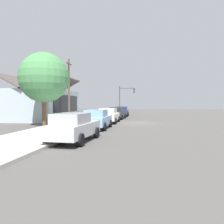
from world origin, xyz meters
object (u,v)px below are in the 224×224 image
Objects in this scene: shade_tree at (44,78)px; traffic_light_main at (125,95)px; car_skyblue at (97,119)px; utility_pole_wooden at (69,88)px; car_navy at (122,111)px; car_silver at (73,127)px; car_ivory at (109,115)px; fire_hydrant_red at (98,118)px; car_charcoal at (117,113)px.

shade_tree is 1.30× the size of traffic_light_main.
utility_pole_wooden is at bearing 31.70° from car_skyblue.
car_navy is at bearing -0.29° from car_skyblue.
car_silver is 10.36m from shade_tree.
car_skyblue is 18.18m from car_navy.
car_ivory is at bearing -52.12° from shade_tree.
car_navy is 6.24× the size of fire_hydrant_red.
fire_hydrant_red is at bearing -38.24° from shade_tree.
car_ivory is 6.84m from utility_pole_wooden.
car_silver is at bearing 179.36° from traffic_light_main.
car_skyblue is 10.67m from utility_pole_wooden.
utility_pole_wooden reaches higher than car_silver.
utility_pole_wooden is (-14.59, 5.66, 0.44)m from traffic_light_main.
traffic_light_main is 0.69× the size of utility_pole_wooden.
car_silver is at bearing 178.98° from car_navy.
traffic_light_main reaches higher than car_navy.
car_silver is 0.71× the size of shade_tree.
car_ivory is at bearing 3.26° from car_silver.
traffic_light_main is at bearing -21.20° from utility_pole_wooden.
fire_hydrant_red is at bearing 174.28° from traffic_light_main.
utility_pole_wooden is (15.16, 5.33, 3.11)m from car_silver.
car_charcoal is 6.83× the size of fire_hydrant_red.
car_skyblue is at bearing -107.30° from shade_tree.
car_skyblue and car_charcoal have the same top height.
car_silver and car_ivory have the same top height.
traffic_light_main is at bearing -5.72° from fire_hydrant_red.
car_charcoal is 11.64m from traffic_light_main.
car_ivory is (5.83, -0.05, 0.00)m from car_skyblue.
traffic_light_main reaches higher than car_skyblue.
shade_tree is at bearing 180.00° from utility_pole_wooden.
traffic_light_main is at bearing 2.79° from car_silver.
utility_pole_wooden is at bearing 63.63° from fire_hydrant_red.
car_navy is at bearing -7.51° from fire_hydrant_red.
car_silver is 24.62m from car_navy.
utility_pole_wooden is 5.63m from fire_hydrant_red.
car_navy is 11.55m from fire_hydrant_red.
car_silver reaches higher than fire_hydrant_red.
car_silver is 0.64× the size of utility_pole_wooden.
car_navy is at bearing -0.52° from car_ivory.
car_navy is 17.79m from shade_tree.
fire_hydrant_red is at bearing 171.89° from car_navy.
car_charcoal is 0.93× the size of traffic_light_main.
car_navy reaches higher than fire_hydrant_red.
car_skyblue is 11.98m from car_charcoal.
car_silver is 16.37m from utility_pole_wooden.
fire_hydrant_red is at bearing 9.18° from car_silver.
car_navy is (18.18, -0.20, 0.00)m from car_skyblue.
car_charcoal is 1.09× the size of car_navy.
car_charcoal is at bearing 179.39° from car_navy.
car_skyblue is 0.98× the size of car_ivory.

